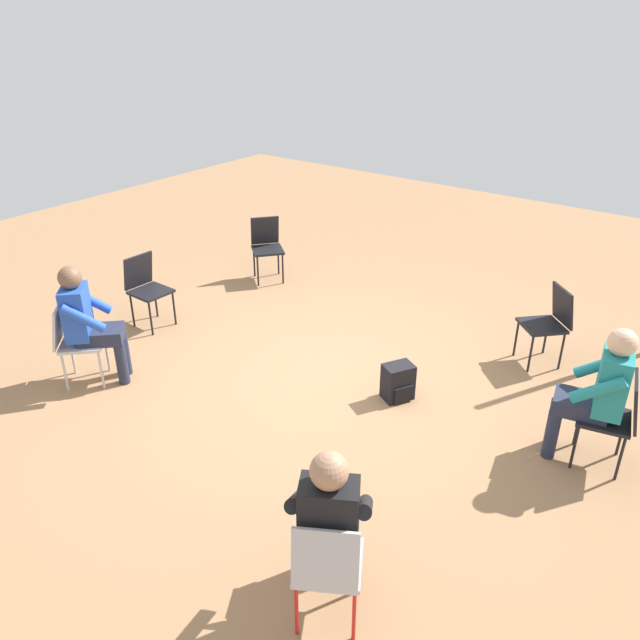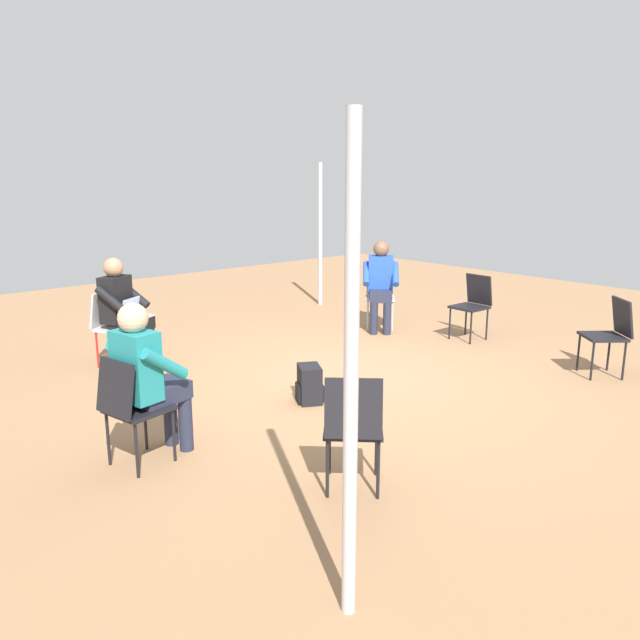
% 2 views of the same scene
% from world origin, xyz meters
% --- Properties ---
extents(ground_plane, '(15.35, 15.35, 0.00)m').
position_xyz_m(ground_plane, '(0.00, 0.00, 0.00)').
color(ground_plane, '#99704C').
extents(chair_northwest, '(0.58, 0.58, 0.85)m').
position_xyz_m(chair_northwest, '(-1.69, 1.65, 0.50)').
color(chair_northwest, black).
rests_on(chair_northwest, ground).
extents(chair_northeast, '(0.57, 0.56, 0.85)m').
position_xyz_m(chair_northeast, '(2.22, 1.66, 0.50)').
color(chair_northeast, '#B7B7BC').
rests_on(chair_northeast, ground).
extents(chair_southwest, '(0.58, 0.58, 0.85)m').
position_xyz_m(chair_southwest, '(-1.67, -2.20, 0.50)').
color(chair_southwest, black).
rests_on(chair_southwest, ground).
extents(chair_southeast, '(0.58, 0.58, 0.85)m').
position_xyz_m(chair_southeast, '(1.48, -1.95, 0.50)').
color(chair_southeast, '#B7B7BC').
rests_on(chair_southeast, ground).
extents(chair_north, '(0.47, 0.51, 0.85)m').
position_xyz_m(chair_north, '(-0.35, 2.62, 0.50)').
color(chair_north, black).
rests_on(chair_north, ground).
extents(chair_south, '(0.41, 0.45, 0.85)m').
position_xyz_m(chair_south, '(0.22, -2.39, 0.50)').
color(chair_south, black).
rests_on(chair_south, ground).
extents(person_with_laptop, '(0.64, 0.62, 1.24)m').
position_xyz_m(person_with_laptop, '(2.08, 1.58, 0.69)').
color(person_with_laptop, black).
rests_on(person_with_laptop, ground).
extents(person_in_blue, '(0.63, 0.63, 1.24)m').
position_xyz_m(person_in_blue, '(1.36, -1.83, 0.69)').
color(person_in_blue, '#23283D').
rests_on(person_in_blue, ground).
extents(person_in_teal, '(0.56, 0.57, 1.24)m').
position_xyz_m(person_in_teal, '(-0.31, 2.46, 0.69)').
color(person_in_teal, '#23283D').
rests_on(person_in_teal, ground).
extents(backpack_near_laptop_user, '(0.34, 0.31, 0.36)m').
position_xyz_m(backpack_near_laptop_user, '(-0.17, 0.75, 0.16)').
color(backpack_near_laptop_user, black).
rests_on(backpack_near_laptop_user, ground).
extents(tent_pole_near, '(0.07, 0.07, 2.42)m').
position_xyz_m(tent_pole_near, '(-2.55, 2.51, 1.21)').
color(tent_pole_near, '#B2B2B7').
rests_on(tent_pole_near, ground).
extents(tent_pole_far, '(0.07, 0.07, 2.32)m').
position_xyz_m(tent_pole_far, '(3.22, -2.34, 1.16)').
color(tent_pole_far, '#B2B2B7').
rests_on(tent_pole_far, ground).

